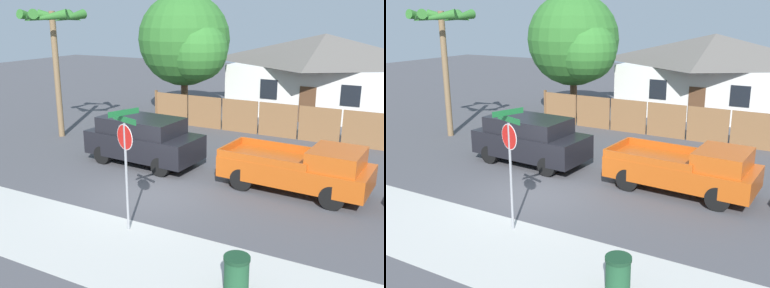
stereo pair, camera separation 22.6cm
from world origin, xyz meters
TOP-DOWN VIEW (x-y plane):
  - ground_plane at (0.00, 0.00)m, footprint 80.00×80.00m
  - sidewalk_strip at (0.00, -3.60)m, footprint 36.00×3.20m
  - wooden_fence at (1.43, 8.99)m, footprint 14.08×0.12m
  - house at (1.90, 15.94)m, footprint 10.70×7.13m
  - oak_tree at (-4.41, 10.44)m, footprint 5.35×5.10m
  - palm_tree at (-7.94, 4.07)m, footprint 2.94×3.16m
  - red_suv at (-1.98, 2.51)m, footprint 4.67×2.25m
  - orange_pickup at (4.36, 2.50)m, footprint 5.01×2.26m
  - stop_sign at (0.92, -2.49)m, footprint 0.99×0.90m
  - trash_bin at (4.76, -3.89)m, footprint 0.57×0.57m

SIDE VIEW (x-z plane):
  - ground_plane at x=0.00m, z-range 0.00..0.00m
  - sidewalk_strip at x=0.00m, z-range 0.00..0.01m
  - trash_bin at x=4.76m, z-range 0.01..0.92m
  - orange_pickup at x=4.36m, z-range 0.00..1.66m
  - wooden_fence at x=1.43m, z-range -0.05..1.71m
  - red_suv at x=-1.98m, z-range 0.08..1.95m
  - stop_sign at x=0.92m, z-range 0.63..4.02m
  - house at x=1.90m, z-range 0.09..4.78m
  - oak_tree at x=-4.41m, z-range 0.83..7.81m
  - palm_tree at x=-7.94m, z-range 2.17..8.17m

